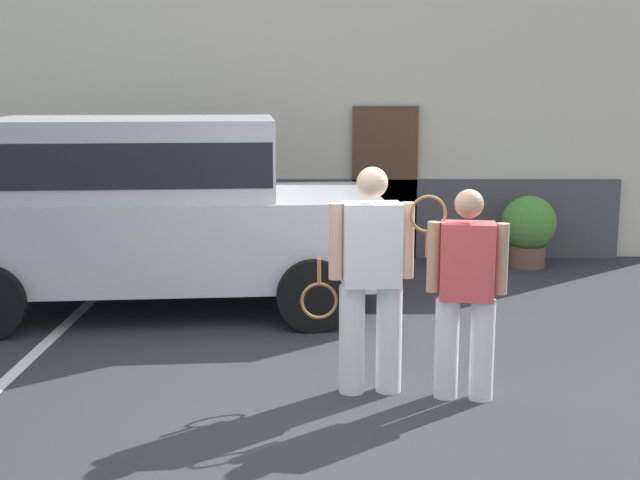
% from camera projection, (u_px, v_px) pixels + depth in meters
% --- Properties ---
extents(ground_plane, '(40.00, 40.00, 0.00)m').
position_uv_depth(ground_plane, '(331.00, 405.00, 6.35)').
color(ground_plane, '#2D2D33').
extents(parking_stripe_0, '(0.12, 4.40, 0.01)m').
position_uv_depth(parking_stripe_0, '(46.00, 343.00, 7.84)').
color(parking_stripe_0, silver).
rests_on(parking_stripe_0, ground_plane).
extents(house_frontage, '(9.60, 0.40, 3.59)m').
position_uv_depth(house_frontage, '(329.00, 135.00, 11.63)').
color(house_frontage, beige).
rests_on(house_frontage, ground_plane).
extents(parked_suv, '(4.76, 2.51, 2.05)m').
position_uv_depth(parked_suv, '(150.00, 204.00, 8.86)').
color(parked_suv, '#B7B7BC').
rests_on(parked_suv, ground_plane).
extents(tennis_player_man, '(0.92, 0.31, 1.78)m').
position_uv_depth(tennis_player_man, '(371.00, 278.00, 6.46)').
color(tennis_player_man, white).
rests_on(tennis_player_man, ground_plane).
extents(tennis_player_woman, '(0.74, 0.31, 1.63)m').
position_uv_depth(tennis_player_woman, '(466.00, 291.00, 6.34)').
color(tennis_player_woman, white).
rests_on(tennis_player_woman, ground_plane).
extents(potted_plant_by_porch, '(0.72, 0.72, 0.95)m').
position_uv_depth(potted_plant_by_porch, '(529.00, 227.00, 11.05)').
color(potted_plant_by_porch, brown).
rests_on(potted_plant_by_porch, ground_plane).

